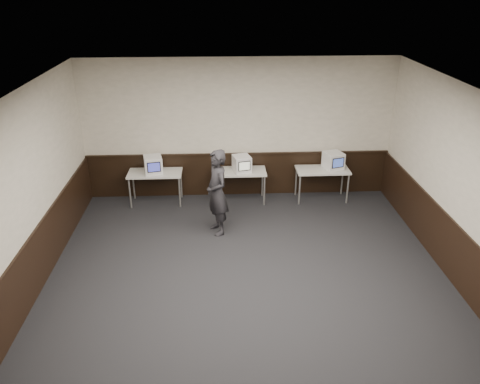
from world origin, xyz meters
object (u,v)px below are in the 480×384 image
emac_right (333,161)px  desk_center (239,174)px  desk_right (322,172)px  person (217,193)px  emac_center (242,164)px  emac_left (153,165)px  desk_left (155,175)px

emac_right → desk_center: bearing=163.8°
desk_right → emac_right: emac_right is taller
emac_right → person: size_ratio=0.29×
emac_center → person: person is taller
emac_center → person: bearing=-126.2°
desk_right → person: size_ratio=0.68×
desk_center → emac_right: 2.15m
emac_center → desk_right: bearing=-12.9°
desk_right → emac_left: size_ratio=2.51×
emac_center → emac_left: bearing=165.6°
desk_center → person: size_ratio=0.68×
emac_center → emac_right: emac_right is taller
desk_center → emac_center: (0.05, -0.04, 0.26)m
emac_left → emac_right: (4.05, 0.05, 0.00)m
emac_left → person: 1.98m
desk_center → emac_center: 0.26m
person → emac_left: bearing=-156.1°
emac_left → person: bearing=-56.3°
emac_left → emac_right: bearing=-11.0°
emac_left → emac_right: emac_right is taller
desk_right → emac_center: (-1.85, -0.04, 0.26)m
desk_center → desk_right: same height
person → desk_left: bearing=-157.0°
desk_right → emac_left: bearing=-179.6°
desk_left → emac_center: (1.95, -0.04, 0.26)m
desk_left → emac_right: 4.05m
emac_left → desk_left: bearing=43.2°
desk_right → emac_right: bearing=6.3°
desk_left → emac_left: emac_left is taller
desk_left → emac_right: bearing=0.4°
emac_right → emac_left: bearing=163.8°
emac_right → person: (-2.64, -1.45, -0.07)m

